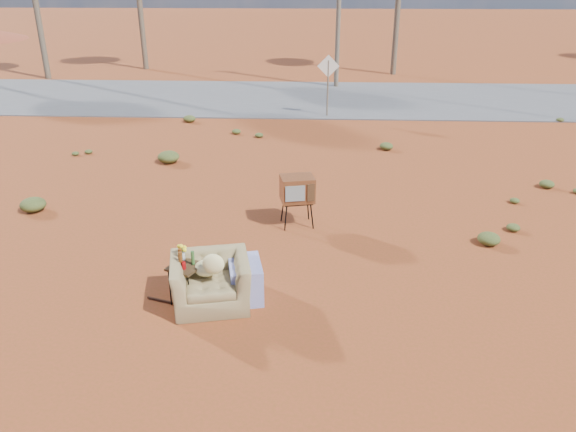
{
  "coord_description": "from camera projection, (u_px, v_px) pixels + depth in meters",
  "views": [
    {
      "loc": [
        1.02,
        -8.24,
        5.0
      ],
      "look_at": [
        0.58,
        1.19,
        0.8
      ],
      "focal_mm": 35.0,
      "sensor_mm": 36.0,
      "label": 1
    }
  ],
  "objects": [
    {
      "name": "armchair",
      "position": [
        217.0,
        275.0,
        8.95
      ],
      "size": [
        1.55,
        1.19,
        1.07
      ],
      "rotation": [
        0.0,
        0.0,
        0.21
      ],
      "color": "olive",
      "rests_on": "ground"
    },
    {
      "name": "scrub_patch",
      "position": [
        236.0,
        186.0,
        13.6
      ],
      "size": [
        17.49,
        8.07,
        0.33
      ],
      "color": "#4A5023",
      "rests_on": "ground"
    },
    {
      "name": "highway",
      "position": [
        290.0,
        98.0,
        23.28
      ],
      "size": [
        140.0,
        7.0,
        0.04
      ],
      "primitive_type": "cube",
      "color": "#565659",
      "rests_on": "ground"
    },
    {
      "name": "tv_unit",
      "position": [
        297.0,
        190.0,
        11.55
      ],
      "size": [
        0.77,
        0.66,
        1.08
      ],
      "rotation": [
        0.0,
        0.0,
        0.21
      ],
      "color": "black",
      "rests_on": "ground"
    },
    {
      "name": "road_sign",
      "position": [
        328.0,
        75.0,
        19.87
      ],
      "size": [
        0.78,
        0.06,
        2.19
      ],
      "color": "brown",
      "rests_on": "ground"
    },
    {
      "name": "side_table",
      "position": [
        184.0,
        263.0,
        8.9
      ],
      "size": [
        0.62,
        0.62,
        0.95
      ],
      "rotation": [
        0.0,
        0.0,
        -0.43
      ],
      "color": "#392814",
      "rests_on": "ground"
    },
    {
      "name": "rusty_bar",
      "position": [
        188.0,
        306.0,
        9.0
      ],
      "size": [
        1.45,
        0.49,
        0.04
      ],
      "primitive_type": "cylinder",
      "rotation": [
        0.0,
        1.57,
        -0.31
      ],
      "color": "#452212",
      "rests_on": "ground"
    },
    {
      "name": "ground",
      "position": [
        251.0,
        286.0,
        9.6
      ],
      "size": [
        140.0,
        140.0,
        0.0
      ],
      "primitive_type": "plane",
      "color": "maroon",
      "rests_on": "ground"
    }
  ]
}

